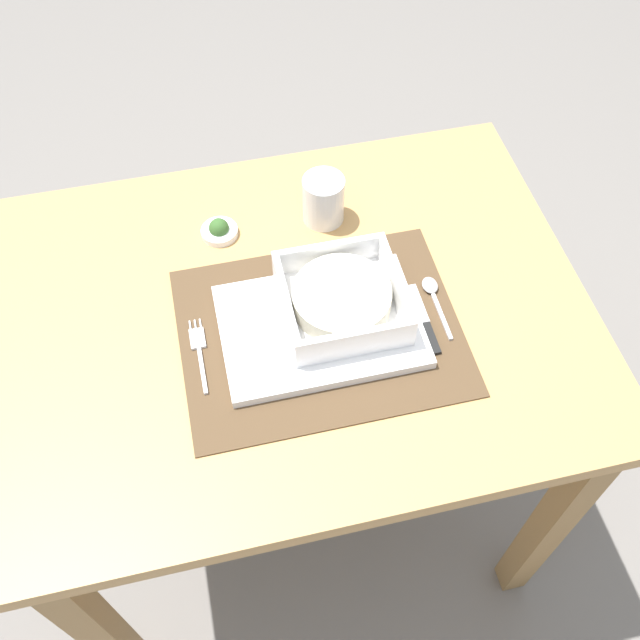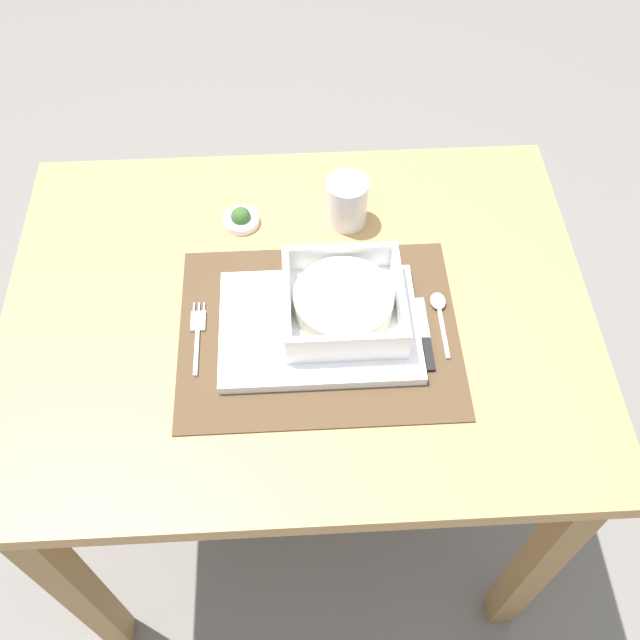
% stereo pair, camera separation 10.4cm
% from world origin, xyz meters
% --- Properties ---
extents(ground_plane, '(6.00, 6.00, 0.00)m').
position_xyz_m(ground_plane, '(0.00, 0.00, 0.00)').
color(ground_plane, slate).
extents(dining_table, '(0.90, 0.69, 0.73)m').
position_xyz_m(dining_table, '(0.00, 0.00, 0.62)').
color(dining_table, '#B2844C').
rests_on(dining_table, ground).
extents(placemat, '(0.42, 0.33, 0.00)m').
position_xyz_m(placemat, '(0.03, -0.05, 0.73)').
color(placemat, '#4C3823').
rests_on(placemat, dining_table).
extents(serving_plate, '(0.29, 0.21, 0.02)m').
position_xyz_m(serving_plate, '(0.03, -0.05, 0.74)').
color(serving_plate, white).
rests_on(serving_plate, placemat).
extents(porridge_bowl, '(0.17, 0.17, 0.06)m').
position_xyz_m(porridge_bowl, '(0.07, -0.03, 0.77)').
color(porridge_bowl, white).
rests_on(porridge_bowl, serving_plate).
extents(fork, '(0.02, 0.13, 0.00)m').
position_xyz_m(fork, '(-0.15, -0.04, 0.74)').
color(fork, silver).
rests_on(fork, placemat).
extents(spoon, '(0.02, 0.12, 0.01)m').
position_xyz_m(spoon, '(0.21, -0.02, 0.74)').
color(spoon, silver).
rests_on(spoon, placemat).
extents(butter_knife, '(0.01, 0.13, 0.01)m').
position_xyz_m(butter_knife, '(0.19, -0.07, 0.74)').
color(butter_knife, black).
rests_on(butter_knife, placemat).
extents(drinking_glass, '(0.07, 0.07, 0.08)m').
position_xyz_m(drinking_glass, '(0.09, 0.18, 0.77)').
color(drinking_glass, white).
rests_on(drinking_glass, dining_table).
extents(condiment_saucer, '(0.06, 0.06, 0.03)m').
position_xyz_m(condiment_saucer, '(-0.09, 0.18, 0.74)').
color(condiment_saucer, white).
rests_on(condiment_saucer, dining_table).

